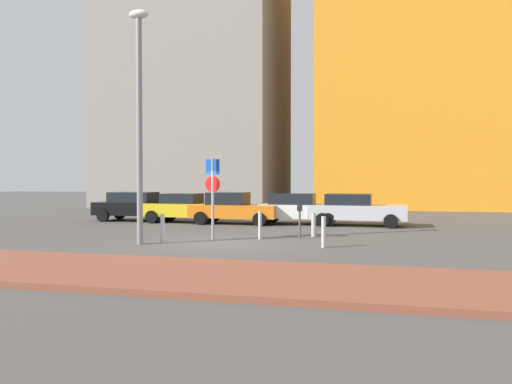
% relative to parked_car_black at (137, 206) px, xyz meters
% --- Properties ---
extents(ground_plane, '(120.00, 120.00, 0.00)m').
position_rel_parked_car_black_xyz_m(ground_plane, '(7.04, -7.47, -0.80)').
color(ground_plane, '#4C4947').
extents(sidewalk_brick, '(40.00, 3.65, 0.14)m').
position_rel_parked_car_black_xyz_m(sidewalk_brick, '(7.04, -13.08, -0.73)').
color(sidewalk_brick, brown).
rests_on(sidewalk_brick, ground).
extents(parked_car_black, '(4.51, 1.96, 1.53)m').
position_rel_parked_car_black_xyz_m(parked_car_black, '(0.00, 0.00, 0.00)').
color(parked_car_black, black).
rests_on(parked_car_black, ground).
extents(parked_car_yellow, '(4.03, 1.92, 1.48)m').
position_rel_parked_car_black_xyz_m(parked_car_yellow, '(2.73, -0.20, -0.04)').
color(parked_car_yellow, gold).
rests_on(parked_car_yellow, ground).
extents(parked_car_orange, '(4.34, 1.95, 1.56)m').
position_rel_parked_car_black_xyz_m(parked_car_orange, '(5.43, -0.32, -0.01)').
color(parked_car_orange, orange).
rests_on(parked_car_orange, ground).
extents(parked_car_white, '(4.33, 1.95, 1.51)m').
position_rel_parked_car_black_xyz_m(parked_car_white, '(8.59, 0.21, -0.01)').
color(parked_car_white, white).
rests_on(parked_car_white, ground).
extents(parked_car_silver, '(4.58, 2.11, 1.52)m').
position_rel_parked_car_black_xyz_m(parked_car_silver, '(11.37, 0.14, -0.01)').
color(parked_car_silver, '#B7BABF').
rests_on(parked_car_silver, ground).
extents(parking_sign_post, '(0.59, 0.15, 2.96)m').
position_rel_parked_car_black_xyz_m(parking_sign_post, '(6.51, -6.53, 1.07)').
color(parking_sign_post, gray).
rests_on(parking_sign_post, ground).
extents(parking_meter, '(0.18, 0.14, 1.30)m').
position_rel_parked_car_black_xyz_m(parking_meter, '(9.53, -5.37, 0.05)').
color(parking_meter, '#4C4C51').
rests_on(parking_meter, ground).
extents(street_lamp, '(0.70, 0.36, 7.90)m').
position_rel_parked_car_black_xyz_m(street_lamp, '(4.49, -8.23, 3.79)').
color(street_lamp, gray).
rests_on(street_lamp, ground).
extents(traffic_bollard_near, '(0.18, 0.18, 0.91)m').
position_rel_parked_car_black_xyz_m(traffic_bollard_near, '(9.97, -4.74, -0.34)').
color(traffic_bollard_near, '#B7B7BC').
rests_on(traffic_bollard_near, ground).
extents(traffic_bollard_mid, '(0.14, 0.14, 1.01)m').
position_rel_parked_car_black_xyz_m(traffic_bollard_mid, '(10.64, -7.60, -0.29)').
color(traffic_bollard_mid, '#B7B7BC').
rests_on(traffic_bollard_mid, ground).
extents(traffic_bollard_far, '(0.13, 0.13, 1.05)m').
position_rel_parked_car_black_xyz_m(traffic_bollard_far, '(8.15, -5.97, -0.28)').
color(traffic_bollard_far, '#B7B7BC').
rests_on(traffic_bollard_far, ground).
extents(traffic_bollard_edge, '(0.15, 0.15, 1.00)m').
position_rel_parked_car_black_xyz_m(traffic_bollard_edge, '(5.10, -7.77, -0.30)').
color(traffic_bollard_edge, '#B7B7BC').
rests_on(traffic_bollard_edge, ground).
extents(building_colorful_midrise, '(19.18, 14.25, 25.54)m').
position_rel_parked_car_black_xyz_m(building_colorful_midrise, '(17.55, 18.97, 11.97)').
color(building_colorful_midrise, orange).
rests_on(building_colorful_midrise, ground).
extents(building_under_construction, '(14.08, 12.00, 23.51)m').
position_rel_parked_car_black_xyz_m(building_under_construction, '(-2.46, 15.83, 10.96)').
color(building_under_construction, gray).
rests_on(building_under_construction, ground).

